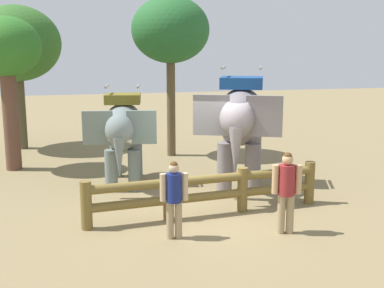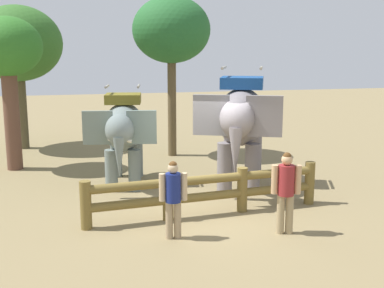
% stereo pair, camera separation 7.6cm
% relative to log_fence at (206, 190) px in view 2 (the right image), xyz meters
% --- Properties ---
extents(ground_plane, '(60.00, 60.00, 0.00)m').
position_rel_log_fence_xyz_m(ground_plane, '(-0.00, 0.13, -0.61)').
color(ground_plane, olive).
extents(log_fence, '(5.62, 0.75, 1.05)m').
position_rel_log_fence_xyz_m(log_fence, '(0.00, 0.00, 0.00)').
color(log_fence, brown).
rests_on(log_fence, ground).
extents(elephant_near_left, '(1.91, 3.29, 2.77)m').
position_rel_log_fence_xyz_m(elephant_near_left, '(-1.56, 2.97, 0.95)').
color(elephant_near_left, slate).
rests_on(elephant_near_left, ground).
extents(elephant_center, '(2.84, 3.89, 3.27)m').
position_rel_log_fence_xyz_m(elephant_center, '(1.55, 2.17, 1.23)').
color(elephant_center, gray).
rests_on(elephant_center, ground).
extents(tourist_woman_in_black, '(0.56, 0.34, 1.60)m').
position_rel_log_fence_xyz_m(tourist_woman_in_black, '(-0.99, -1.19, 0.32)').
color(tourist_woman_in_black, tan).
rests_on(tourist_woman_in_black, ground).
extents(tourist_man_in_blue, '(0.59, 0.41, 1.72)m').
position_rel_log_fence_xyz_m(tourist_man_in_blue, '(1.30, -1.45, 0.39)').
color(tourist_man_in_blue, tan).
rests_on(tourist_man_in_blue, ground).
extents(tree_far_left, '(2.11, 2.11, 4.70)m').
position_rel_log_fence_xyz_m(tree_far_left, '(-4.74, 5.60, 3.02)').
color(tree_far_left, brown).
rests_on(tree_far_left, ground).
extents(tree_back_center, '(3.24, 3.24, 5.28)m').
position_rel_log_fence_xyz_m(tree_back_center, '(-4.77, 8.96, 3.26)').
color(tree_back_center, brown).
rests_on(tree_back_center, ground).
extents(tree_far_right, '(2.65, 2.65, 5.49)m').
position_rel_log_fence_xyz_m(tree_far_right, '(0.47, 6.43, 3.70)').
color(tree_far_right, brown).
rests_on(tree_far_right, ground).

